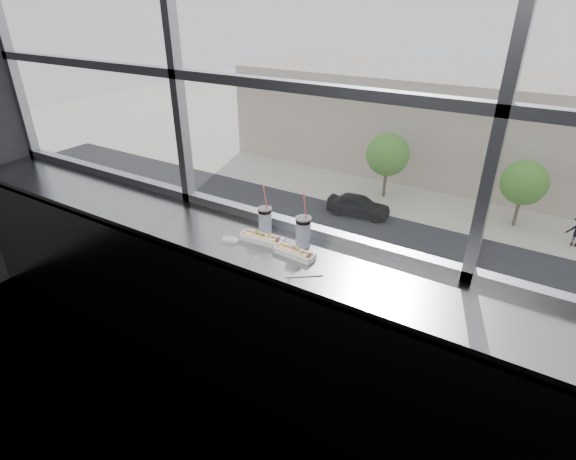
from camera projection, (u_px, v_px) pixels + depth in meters
The scene contains 20 objects.
wall_back_lower at pixel (304, 302), 3.14m from camera, with size 6.00×6.00×0.00m, color black.
window_glass at pixel (312, 28), 2.34m from camera, with size 6.00×6.00×0.00m, color silver.
window_mullions at pixel (310, 28), 2.33m from camera, with size 6.00×0.08×2.40m, color gray, non-canonical shape.
counter at pixel (283, 255), 2.69m from camera, with size 6.00×0.55×0.06m, color gray.
counter_fascia at pixel (261, 346), 2.74m from camera, with size 6.00×0.04×1.04m, color gray.
hotdog_tray_left at pixel (262, 238), 2.76m from camera, with size 0.28×0.11×0.07m.
hotdog_tray_right at pixel (295, 252), 2.61m from camera, with size 0.25×0.10×0.06m.
soda_cup_left at pixel (265, 219), 2.83m from camera, with size 0.09×0.09×0.33m.
soda_cup_right at pixel (303, 230), 2.68m from camera, with size 0.10×0.10×0.36m.
loose_straw at pixel (304, 276), 2.43m from camera, with size 0.01×0.01×0.21m, color white.
wrapper at pixel (230, 239), 2.77m from camera, with size 0.11×0.08×0.03m, color silver.
plaza_ground at pixel (540, 161), 41.20m from camera, with size 120.00×120.00×0.00m, color beige.
street_asphalt at pixel (492, 284), 23.51m from camera, with size 80.00×10.00×0.06m, color black.
far_sidewalk at pixel (515, 226), 29.53m from camera, with size 80.00×6.00×0.04m, color beige.
far_building at pixel (545, 132), 35.21m from camera, with size 50.00×14.00×8.00m, color tan.
car_near_a at pixel (221, 228), 27.00m from camera, with size 5.92×2.47×1.97m, color #B7B7B7.
car_near_c at pixel (493, 311), 19.73m from camera, with size 6.63×2.76×2.21m, color #7C1302.
car_far_a at pixel (359, 202), 30.48m from camera, with size 5.86×2.44×1.95m, color black.
tree_left at pixel (388, 155), 32.30m from camera, with size 3.12×3.12×4.87m.
tree_center at pixel (524, 183), 28.18m from camera, with size 2.86×2.86×4.48m.
Camera 1 is at (1.25, -0.72, 2.45)m, focal length 28.00 mm.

